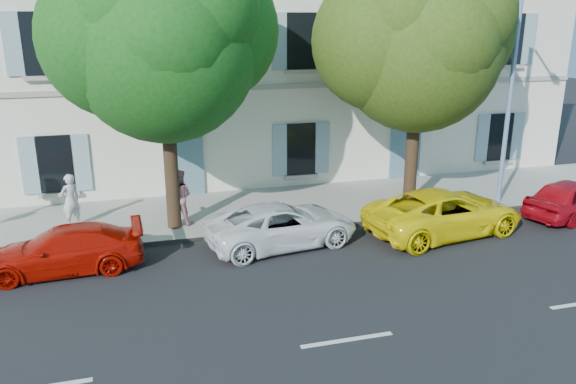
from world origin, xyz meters
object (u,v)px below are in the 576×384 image
object	(u,v)px
car_yellow_supercar	(444,212)
pedestrian_a	(71,200)
tree_right	(419,51)
tree_left	(164,49)
pedestrian_b	(179,197)
car_red_coupe	(63,250)
car_red_hatchback	(572,198)
street_lamp	(516,73)
car_white_coupe	(282,225)

from	to	relation	value
car_yellow_supercar	pedestrian_a	size ratio (longest dim) A/B	2.98
car_yellow_supercar	tree_right	size ratio (longest dim) A/B	0.61
car_yellow_supercar	tree_left	xyz separation A→B (m)	(-7.98, 2.42, 4.85)
tree_left	pedestrian_b	world-z (taller)	tree_left
car_red_coupe	pedestrian_a	bearing A→B (deg)	178.68
car_yellow_supercar	car_red_hatchback	distance (m)	4.95
car_yellow_supercar	tree_right	world-z (taller)	tree_right
tree_right	pedestrian_a	distance (m)	11.98
car_red_coupe	tree_right	size ratio (longest dim) A/B	0.50
car_red_coupe	street_lamp	distance (m)	14.97
street_lamp	pedestrian_b	distance (m)	11.72
car_white_coupe	car_red_hatchback	bearing A→B (deg)	-99.87
car_red_coupe	pedestrian_a	distance (m)	3.13
car_red_coupe	car_red_hatchback	xyz separation A→B (m)	(15.95, 0.03, 0.06)
car_yellow_supercar	pedestrian_b	xyz separation A→B (m)	(-7.79, 2.65, 0.34)
car_yellow_supercar	tree_left	bearing A→B (deg)	64.04
tree_left	street_lamp	size ratio (longest dim) A/B	1.05
car_white_coupe	car_yellow_supercar	world-z (taller)	car_yellow_supercar
pedestrian_a	pedestrian_b	size ratio (longest dim) A/B	0.95
car_red_hatchback	pedestrian_b	xyz separation A→B (m)	(-12.74, 2.39, 0.38)
car_red_coupe	car_red_hatchback	world-z (taller)	car_red_hatchback
car_red_coupe	tree_right	xyz separation A→B (m)	(11.07, 2.20, 4.80)
car_red_coupe	car_red_hatchback	size ratio (longest dim) A/B	1.07
street_lamp	tree_right	bearing A→B (deg)	168.56
car_yellow_supercar	pedestrian_b	distance (m)	8.23
street_lamp	pedestrian_b	size ratio (longest dim) A/B	4.51
street_lamp	car_white_coupe	bearing A→B (deg)	-171.02
car_red_hatchback	tree_left	bearing A→B (deg)	62.52
car_white_coupe	car_red_hatchback	world-z (taller)	car_red_hatchback
car_red_hatchback	tree_right	size ratio (longest dim) A/B	0.47
tree_right	car_red_hatchback	bearing A→B (deg)	-23.95
car_red_coupe	pedestrian_b	distance (m)	4.04
car_red_coupe	car_red_hatchback	distance (m)	15.95
tree_left	tree_right	xyz separation A→B (m)	(8.05, 0.01, -0.16)
pedestrian_a	tree_right	bearing A→B (deg)	140.83
tree_left	pedestrian_b	xyz separation A→B (m)	(0.19, 0.23, -4.51)
car_white_coupe	tree_left	xyz separation A→B (m)	(-2.94, 1.97, 4.93)
car_white_coupe	tree_left	bearing A→B (deg)	47.43
car_white_coupe	street_lamp	bearing A→B (deg)	-89.80
pedestrian_b	car_white_coupe	bearing A→B (deg)	163.01
tree_left	pedestrian_a	world-z (taller)	tree_left
pedestrian_a	pedestrian_b	bearing A→B (deg)	133.59
tree_right	pedestrian_b	xyz separation A→B (m)	(-7.86, 0.22, -4.36)
car_red_coupe	tree_right	distance (m)	12.26
car_red_coupe	car_white_coupe	distance (m)	5.97
tree_left	car_yellow_supercar	bearing A→B (deg)	-16.84
car_white_coupe	car_red_coupe	bearing A→B (deg)	83.31
car_red_coupe	street_lamp	size ratio (longest dim) A/B	0.51
car_red_hatchback	pedestrian_b	size ratio (longest dim) A/B	2.16
car_red_coupe	tree_left	size ratio (longest dim) A/B	0.49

